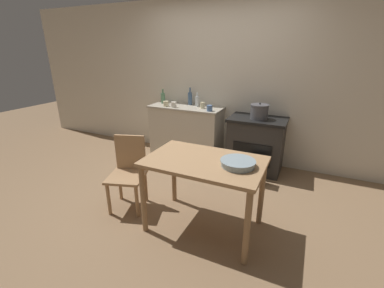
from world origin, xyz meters
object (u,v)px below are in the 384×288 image
(flour_sack, at_px, (255,170))
(cup_center_left, at_px, (210,108))
(cup_mid_right, at_px, (202,105))
(stove, at_px, (256,144))
(work_table, at_px, (204,170))
(mixing_bowl_large, at_px, (238,163))
(stock_pot, at_px, (259,112))
(bottle_far_left, at_px, (197,101))
(bottle_left, at_px, (163,98))
(bottle_mid_left, at_px, (190,98))
(cup_center, at_px, (174,105))
(chair, at_px, (128,171))
(cup_center_right, at_px, (166,104))

(flour_sack, relative_size, cup_center_left, 4.51)
(cup_mid_right, bearing_deg, stove, -0.24)
(work_table, xyz_separation_m, mixing_bowl_large, (0.33, -0.00, 0.15))
(stock_pot, bearing_deg, mixing_bowl_large, -85.06)
(bottle_far_left, distance_m, bottle_left, 0.65)
(bottle_mid_left, bearing_deg, stock_pot, -9.91)
(bottle_far_left, bearing_deg, cup_mid_right, -35.93)
(stove, relative_size, cup_center, 9.31)
(chair, xyz_separation_m, cup_center_left, (0.42, 1.50, 0.48))
(flour_sack, bearing_deg, cup_center_left, 158.37)
(bottle_far_left, xyz_separation_m, cup_center_left, (0.31, -0.23, -0.04))
(flour_sack, height_order, cup_center_left, cup_center_left)
(cup_center_left, bearing_deg, cup_center, -179.63)
(cup_center_right, bearing_deg, mixing_bowl_large, -42.67)
(cup_mid_right, bearing_deg, stock_pot, -2.88)
(mixing_bowl_large, relative_size, cup_center_right, 3.63)
(bottle_left, bearing_deg, stove, -2.83)
(flour_sack, bearing_deg, work_table, -103.47)
(chair, xyz_separation_m, bottle_mid_left, (-0.06, 1.80, 0.55))
(stock_pot, bearing_deg, cup_center, -176.26)
(stove, relative_size, cup_center_right, 9.37)
(bottle_mid_left, bearing_deg, cup_center, -116.72)
(bottle_far_left, relative_size, cup_center_left, 2.56)
(bottle_mid_left, height_order, cup_center, bottle_mid_left)
(stock_pot, distance_m, bottle_mid_left, 1.24)
(bottle_far_left, xyz_separation_m, bottle_left, (-0.65, -0.02, 0.01))
(stock_pot, relative_size, bottle_left, 1.06)
(flour_sack, distance_m, cup_mid_right, 1.33)
(work_table, relative_size, bottle_left, 4.65)
(bottle_mid_left, xyz_separation_m, cup_mid_right, (0.30, -0.17, -0.06))
(chair, relative_size, cup_center, 9.48)
(stock_pot, relative_size, cup_mid_right, 2.67)
(bottle_left, relative_size, cup_center, 2.75)
(bottle_left, bearing_deg, cup_center_right, -48.53)
(mixing_bowl_large, relative_size, bottle_far_left, 1.41)
(bottle_left, bearing_deg, work_table, -48.88)
(cup_mid_right, bearing_deg, bottle_far_left, 144.07)
(mixing_bowl_large, bearing_deg, chair, 179.27)
(flour_sack, relative_size, cup_center, 4.51)
(flour_sack, height_order, cup_mid_right, cup_mid_right)
(cup_mid_right, bearing_deg, cup_center_left, -36.94)
(stove, height_order, cup_center_right, cup_center_right)
(mixing_bowl_large, height_order, cup_center, cup_center)
(bottle_far_left, height_order, cup_center_left, bottle_far_left)
(stock_pot, height_order, bottle_far_left, bottle_far_left)
(flour_sack, height_order, mixing_bowl_large, mixing_bowl_large)
(flour_sack, bearing_deg, bottle_mid_left, 154.35)
(bottle_left, bearing_deg, chair, -72.50)
(bottle_left, relative_size, cup_center_right, 2.76)
(work_table, xyz_separation_m, cup_mid_right, (-0.72, 1.65, 0.27))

